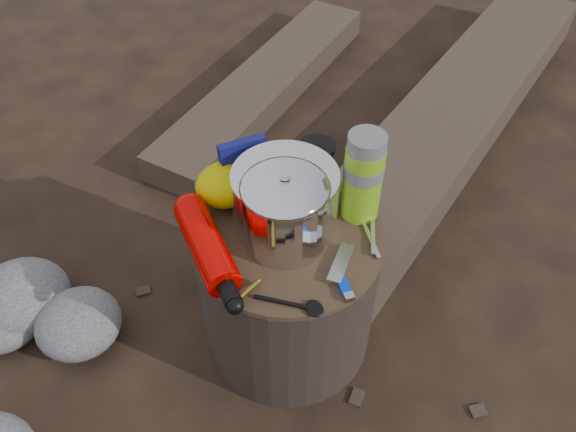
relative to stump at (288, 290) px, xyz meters
name	(u,v)px	position (x,y,z in m)	size (l,w,h in m)	color
ground	(288,334)	(0.00, 0.00, -0.21)	(60.00, 60.00, 0.00)	black
stump	(288,290)	(0.00, 0.00, 0.00)	(0.45, 0.45, 0.41)	black
rock_ring	(44,403)	(-0.64, 0.00, -0.12)	(0.41, 0.89, 0.18)	#5B5B60
log_main	(456,113)	(0.95, 0.60, -0.12)	(0.33, 1.95, 0.16)	#3D3126
log_small	(266,85)	(0.36, 1.10, -0.15)	(0.24, 1.32, 0.11)	#3D3126
foil_windscreen	(285,199)	(0.01, 0.05, 0.28)	(0.24, 0.24, 0.15)	white
camping_pot	(285,209)	(-0.01, 0.00, 0.30)	(0.19, 0.19, 0.19)	silver
fuel_bottle	(207,245)	(-0.19, 0.01, 0.24)	(0.08, 0.32, 0.08)	#D50200
thermos	(363,177)	(0.19, 0.01, 0.32)	(0.09, 0.09, 0.23)	#75AF19
travel_mug	(316,166)	(0.13, 0.14, 0.27)	(0.08, 0.08, 0.13)	black
stuff_sack	(227,184)	(-0.09, 0.17, 0.26)	(0.16, 0.13, 0.11)	#CAB700
food_pouch	(245,167)	(-0.04, 0.19, 0.28)	(0.12, 0.03, 0.15)	#0D0F55
lighter	(342,282)	(0.05, -0.17, 0.21)	(0.02, 0.08, 0.02)	#0032E2
multitool	(341,264)	(0.07, -0.13, 0.21)	(0.03, 0.11, 0.02)	#B1B0B6
pot_grabber	(370,237)	(0.17, -0.08, 0.21)	(0.03, 0.13, 0.01)	#B1B0B6
spork	(283,302)	(-0.08, -0.17, 0.21)	(0.03, 0.14, 0.01)	black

